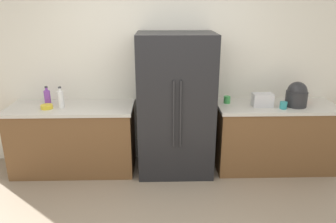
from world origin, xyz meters
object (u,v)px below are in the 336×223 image
cup_a (227,100)px  bowl_a (47,107)px  cup_c (283,105)px  rice_cooker (297,95)px  cup_b (304,98)px  toaster (262,100)px  bottle_b (47,97)px  bottle_a (61,99)px  refrigerator (176,105)px

cup_a → bowl_a: bearing=-175.7°
cup_c → bowl_a: (-2.93, 0.08, -0.02)m
cup_a → cup_c: bearing=-21.0°
rice_cooker → bowl_a: size_ratio=2.16×
cup_b → toaster: bearing=-163.6°
toaster → cup_b: 0.63m
rice_cooker → bottle_b: size_ratio=1.28×
rice_cooker → bottle_a: (-2.95, 0.01, -0.03)m
refrigerator → bottle_a: refrigerator is taller
bottle_a → cup_c: bottle_a is taller
bottle_a → rice_cooker: bearing=-0.3°
cup_a → bottle_a: bearing=-176.4°
refrigerator → rice_cooker: (1.52, -0.02, 0.13)m
toaster → rice_cooker: size_ratio=0.79×
toaster → bowl_a: 2.70m
bottle_b → bowl_a: 0.17m
cup_b → bottle_b: bearing=-179.2°
bottle_a → cup_a: (2.11, 0.13, -0.07)m
refrigerator → bowl_a: refrigerator is taller
cup_c → bowl_a: 2.93m
rice_cooker → cup_a: (-0.85, 0.15, -0.10)m
cup_a → cup_c: (0.65, -0.25, -0.00)m
bottle_a → cup_c: size_ratio=3.02×
toaster → cup_a: toaster is taller
bowl_a → bottle_a: bearing=12.0°
bottle_b → cup_b: (3.34, 0.05, -0.05)m
bottle_a → cup_c: bearing=-2.4°
toaster → cup_a: bearing=160.5°
cup_a → bowl_a: (-2.28, -0.17, -0.02)m
refrigerator → bottle_a: bearing=-179.8°
rice_cooker → cup_b: (0.18, 0.18, -0.09)m
bottle_b → cup_c: 2.97m
refrigerator → toaster: refrigerator is taller
bottle_a → cup_c: (2.76, -0.12, -0.07)m
bottle_a → cup_b: bearing=3.0°
toaster → bottle_a: (-2.52, 0.01, 0.03)m
cup_b → bowl_a: size_ratio=0.73×
toaster → rice_cooker: (0.43, 0.00, 0.06)m
bottle_b → cup_b: bottle_b is taller
bottle_a → bowl_a: bearing=-168.0°
refrigerator → bowl_a: bearing=-178.5°
bottle_b → cup_b: bearing=0.8°
rice_cooker → cup_a: bearing=170.1°
bowl_a → toaster: bearing=0.5°
cup_b → bowl_a: (-3.30, -0.20, -0.03)m
refrigerator → cup_c: (1.33, -0.12, 0.03)m
toaster → cup_c: size_ratio=2.81×
rice_cooker → bottle_b: rice_cooker is taller
refrigerator → cup_c: bearing=-5.3°
bottle_b → bowl_a: bottle_b is taller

